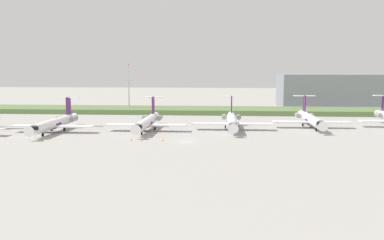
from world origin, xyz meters
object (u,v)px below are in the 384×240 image
(regional_jet_fifth, at_px, (311,119))
(safety_cone_rear_marker, at_px, (163,140))
(antenna_mast, at_px, (129,92))
(regional_jet_third, at_px, (147,122))
(safety_cone_front_marker, at_px, (131,140))
(regional_jet_fourth, at_px, (232,121))
(safety_cone_mid_marker, at_px, (142,140))
(regional_jet_second, at_px, (55,123))

(regional_jet_fifth, height_order, safety_cone_rear_marker, regional_jet_fifth)
(regional_jet_fifth, xyz_separation_m, antenna_mast, (-64.25, 38.39, 5.65))
(regional_jet_third, xyz_separation_m, safety_cone_front_marker, (-0.75, -17.11, -2.26))
(regional_jet_fourth, bearing_deg, safety_cone_front_marker, -139.42)
(safety_cone_mid_marker, bearing_deg, regional_jet_fourth, 43.81)
(regional_jet_fourth, bearing_deg, safety_cone_mid_marker, -136.19)
(regional_jet_second, xyz_separation_m, regional_jet_fifth, (73.04, 14.42, 0.00))
(regional_jet_third, xyz_separation_m, regional_jet_fifth, (47.83, 10.01, 0.00))
(regional_jet_fifth, bearing_deg, regional_jet_second, -168.83)
(safety_cone_rear_marker, bearing_deg, antenna_mast, 109.68)
(antenna_mast, bearing_deg, regional_jet_third, -71.27)
(safety_cone_mid_marker, bearing_deg, regional_jet_second, 154.59)
(regional_jet_third, bearing_deg, regional_jet_second, -170.07)
(regional_jet_third, bearing_deg, regional_jet_fourth, 9.97)
(safety_cone_front_marker, distance_m, safety_cone_mid_marker, 2.54)
(antenna_mast, bearing_deg, safety_cone_rear_marker, -70.32)
(regional_jet_fourth, relative_size, safety_cone_front_marker, 56.36)
(regional_jet_fifth, distance_m, safety_cone_front_marker, 55.68)
(regional_jet_second, distance_m, safety_cone_rear_marker, 34.56)
(regional_jet_fifth, height_order, safety_cone_front_marker, regional_jet_fifth)
(safety_cone_rear_marker, bearing_deg, safety_cone_mid_marker, -176.30)
(regional_jet_second, height_order, antenna_mast, antenna_mast)
(safety_cone_front_marker, bearing_deg, regional_jet_third, 87.51)
(regional_jet_fourth, bearing_deg, regional_jet_fifth, 13.69)
(regional_jet_third, height_order, safety_cone_rear_marker, regional_jet_third)
(regional_jet_third, xyz_separation_m, regional_jet_fourth, (24.20, 4.25, 0.00))
(regional_jet_fourth, relative_size, safety_cone_rear_marker, 56.36)
(safety_cone_front_marker, xyz_separation_m, safety_cone_rear_marker, (7.69, 0.20, 0.00))
(regional_jet_second, relative_size, safety_cone_front_marker, 56.36)
(regional_jet_fourth, xyz_separation_m, safety_cone_rear_marker, (-17.26, -21.16, -2.26))
(safety_cone_front_marker, relative_size, safety_cone_mid_marker, 1.00)
(regional_jet_second, xyz_separation_m, regional_jet_fourth, (49.41, 8.67, 0.00))
(safety_cone_rear_marker, bearing_deg, regional_jet_fourth, 50.79)
(regional_jet_second, xyz_separation_m, regional_jet_third, (25.20, 4.41, 0.00))
(regional_jet_fourth, xyz_separation_m, regional_jet_fifth, (23.63, 5.75, 0.00))
(regional_jet_fifth, xyz_separation_m, safety_cone_rear_marker, (-40.89, -26.92, -2.26))
(regional_jet_second, relative_size, regional_jet_third, 1.00)
(antenna_mast, distance_m, safety_cone_front_marker, 67.82)
(regional_jet_third, bearing_deg, safety_cone_rear_marker, -67.68)
(regional_jet_second, height_order, regional_jet_fourth, same)
(safety_cone_front_marker, bearing_deg, regional_jet_fourth, 40.58)
(regional_jet_fifth, bearing_deg, safety_cone_rear_marker, -146.65)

